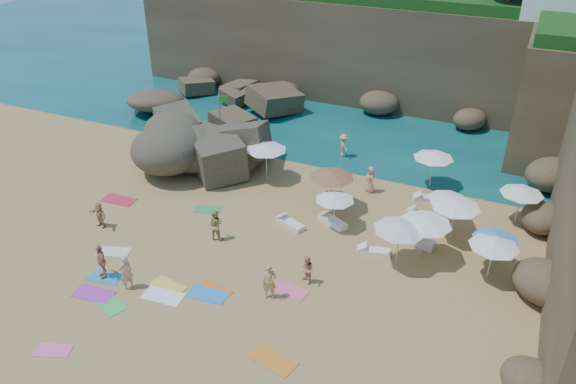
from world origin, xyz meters
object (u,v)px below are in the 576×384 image
at_px(parasol_2, 448,196).
at_px(person_stand_6, 126,272).
at_px(parasol_0, 266,147).
at_px(parasol_1, 434,155).
at_px(person_stand_4, 370,179).
at_px(person_stand_1, 215,225).
at_px(person_stand_5, 185,149).
at_px(person_stand_2, 344,145).
at_px(person_stand_3, 417,232).
at_px(flag_pole, 221,113).
at_px(lounger_0, 427,198).
at_px(rock_outcrop, 203,161).

distance_m(parasol_2, person_stand_6, 16.76).
bearing_deg(parasol_0, parasol_1, 18.95).
distance_m(parasol_0, person_stand_4, 6.59).
distance_m(person_stand_1, person_stand_5, 9.46).
distance_m(parasol_1, person_stand_2, 6.56).
distance_m(person_stand_3, person_stand_6, 14.30).
distance_m(parasol_2, person_stand_2, 9.74).
bearing_deg(parasol_2, flag_pole, 165.36).
relative_size(parasol_2, person_stand_4, 1.23).
bearing_deg(parasol_1, parasol_0, -161.05).
height_order(flag_pole, person_stand_1, flag_pole).
bearing_deg(lounger_0, person_stand_1, -160.98).
relative_size(parasol_0, person_stand_3, 1.48).
height_order(parasol_1, person_stand_6, parasol_1).
bearing_deg(rock_outcrop, person_stand_3, -14.46).
bearing_deg(rock_outcrop, parasol_0, -5.10).
distance_m(rock_outcrop, parasol_2, 16.18).
bearing_deg(rock_outcrop, person_stand_1, -54.05).
bearing_deg(person_stand_4, parasol_2, 26.40).
bearing_deg(person_stand_6, lounger_0, 163.25).
bearing_deg(person_stand_6, parasol_2, 154.63).
bearing_deg(person_stand_3, parasol_1, 11.05).
bearing_deg(rock_outcrop, parasol_2, -4.40).
bearing_deg(person_stand_1, parasol_2, -158.57).
xyz_separation_m(parasol_1, person_stand_6, (-10.73, -15.39, -1.20)).
xyz_separation_m(parasol_0, parasol_2, (11.08, -0.79, -0.43)).
xyz_separation_m(rock_outcrop, parasol_1, (14.45, 2.82, 2.08)).
bearing_deg(person_stand_6, person_stand_3, 149.36).
relative_size(parasol_2, person_stand_1, 1.19).
height_order(rock_outcrop, flag_pole, flag_pole).
relative_size(flag_pole, lounger_0, 2.30).
relative_size(person_stand_4, person_stand_6, 0.94).
relative_size(parasol_1, person_stand_5, 1.25).
relative_size(flag_pole, parasol_2, 1.80).
bearing_deg(parasol_2, parasol_1, 111.31).
height_order(parasol_2, person_stand_3, parasol_2).
bearing_deg(person_stand_5, person_stand_2, 2.10).
bearing_deg(person_stand_2, parasol_0, 102.53).
xyz_separation_m(person_stand_3, person_stand_6, (-11.36, -8.68, 0.02)).
bearing_deg(parasol_0, parasol_2, -4.08).
distance_m(person_stand_4, person_stand_6, 15.23).
height_order(parasol_1, person_stand_1, parasol_1).
distance_m(flag_pole, person_stand_6, 16.11).
relative_size(person_stand_4, person_stand_5, 0.86).
relative_size(flag_pole, person_stand_1, 2.14).
distance_m(flag_pole, person_stand_2, 8.69).
height_order(parasol_2, person_stand_1, parasol_2).
bearing_deg(parasol_0, person_stand_5, -179.59).
distance_m(rock_outcrop, lounger_0, 14.68).
height_order(person_stand_1, person_stand_5, person_stand_5).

